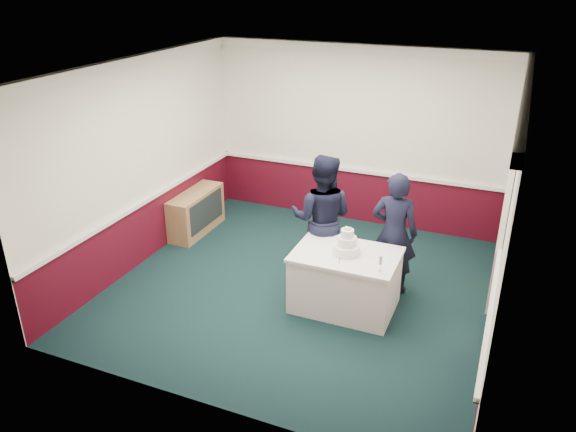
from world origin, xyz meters
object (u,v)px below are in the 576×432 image
at_px(cake_table, 345,280).
at_px(champagne_flute, 381,261).
at_px(sideboard, 196,212).
at_px(person_man, 322,218).
at_px(cake_knife, 339,260).
at_px(wedding_cake, 347,245).
at_px(person_woman, 394,233).

bearing_deg(cake_table, champagne_flute, -29.25).
xyz_separation_m(sideboard, person_man, (2.41, -0.61, 0.56)).
bearing_deg(person_man, cake_table, 123.02).
height_order(cake_knife, champagne_flute, champagne_flute).
xyz_separation_m(cake_knife, person_man, (-0.52, 0.83, 0.12)).
bearing_deg(wedding_cake, cake_knife, -98.53).
bearing_deg(champagne_flute, sideboard, 156.31).
relative_size(sideboard, champagne_flute, 5.85).
height_order(cake_table, champagne_flute, champagne_flute).
distance_m(wedding_cake, cake_knife, 0.23).
bearing_deg(champagne_flute, cake_table, 150.75).
bearing_deg(champagne_flute, person_woman, 93.13).
relative_size(wedding_cake, person_woman, 0.21).
bearing_deg(champagne_flute, wedding_cake, 150.75).
distance_m(wedding_cake, person_man, 0.84).
xyz_separation_m(sideboard, cake_table, (2.97, -1.24, 0.05)).
xyz_separation_m(person_man, person_woman, (1.00, 0.05, -0.07)).
bearing_deg(person_man, champagne_flute, 130.84).
bearing_deg(sideboard, person_man, -14.27).
bearing_deg(sideboard, cake_table, -22.70).
bearing_deg(cake_knife, sideboard, 136.29).
relative_size(cake_table, person_man, 0.72).
height_order(cake_knife, person_woman, person_woman).
relative_size(cake_table, person_woman, 0.78).
bearing_deg(cake_table, person_woman, 56.73).
height_order(sideboard, wedding_cake, wedding_cake).
distance_m(sideboard, wedding_cake, 3.27).
relative_size(cake_knife, person_man, 0.12).
bearing_deg(person_woman, cake_knife, 57.50).
xyz_separation_m(wedding_cake, person_woman, (0.45, 0.68, -0.05)).
bearing_deg(person_woman, wedding_cake, 52.66).
relative_size(wedding_cake, cake_knife, 1.65).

